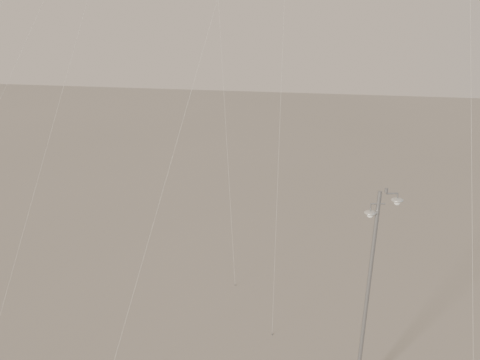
# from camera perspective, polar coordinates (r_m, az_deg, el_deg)

# --- Properties ---
(street_lamp) EXTENTS (1.60, 0.73, 10.19)m
(street_lamp) POSITION_cam_1_polar(r_m,az_deg,el_deg) (29.99, 11.01, -9.31)
(street_lamp) COLOR gray
(street_lamp) RESTS_ON ground
(kite_1) EXTENTS (5.67, 7.54, 22.15)m
(kite_1) POSITION_cam_1_polar(r_m,az_deg,el_deg) (30.86, -2.08, 14.40)
(kite_1) COLOR black
(kite_1) RESTS_ON ground
(kite_3) EXTENTS (6.38, 4.44, 20.76)m
(kite_3) POSITION_cam_1_polar(r_m,az_deg,el_deg) (30.01, -14.09, 10.18)
(kite_3) COLOR maroon
(kite_3) RESTS_ON ground
(kite_4) EXTENTS (0.62, 12.24, 19.99)m
(kite_4) POSITION_cam_1_polar(r_m,az_deg,el_deg) (33.36, 19.05, 10.53)
(kite_4) COLOR black
(kite_4) RESTS_ON ground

